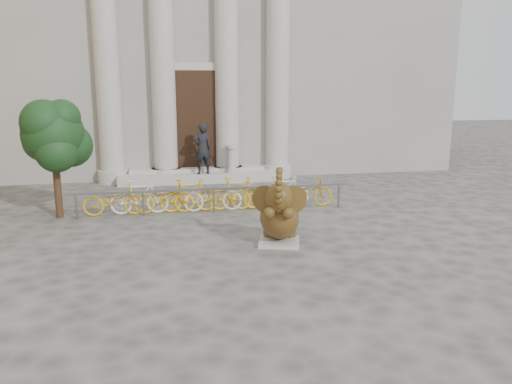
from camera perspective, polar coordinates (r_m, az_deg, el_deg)
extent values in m
plane|color=#474442|center=(10.36, -2.52, -8.34)|extent=(80.00, 80.00, 0.00)
cube|color=gray|center=(24.77, -7.99, 17.41)|extent=(22.00, 10.00, 12.00)
cube|color=black|center=(19.63, -6.87, 8.09)|extent=(2.40, 0.16, 4.00)
cylinder|color=#A8A59E|center=(19.50, -16.62, 12.66)|extent=(0.90, 0.90, 8.00)
cylinder|color=#A8A59E|center=(19.42, -10.60, 12.96)|extent=(0.90, 0.90, 8.00)
cylinder|color=#A8A59E|center=(19.59, -3.37, 13.12)|extent=(0.90, 0.90, 8.00)
cylinder|color=#A8A59E|center=(19.96, 2.48, 13.11)|extent=(0.90, 0.90, 8.00)
cube|color=#A8A59E|center=(19.37, -6.60, 1.72)|extent=(6.00, 1.20, 0.36)
cube|color=#A8A59E|center=(11.67, 2.66, -5.74)|extent=(1.12, 1.05, 0.09)
ellipsoid|color=black|center=(11.78, 2.71, -3.93)|extent=(0.95, 0.92, 0.59)
ellipsoid|color=black|center=(11.53, 2.69, -2.93)|extent=(1.16, 1.31, 0.97)
cylinder|color=black|center=(11.94, 1.51, -4.47)|extent=(0.34, 0.34, 0.24)
cylinder|color=black|center=(11.93, 3.93, -4.52)|extent=(0.34, 0.34, 0.24)
cylinder|color=black|center=(11.13, 1.59, -2.48)|extent=(0.36, 0.59, 0.37)
cylinder|color=black|center=(11.12, 3.70, -2.52)|extent=(0.36, 0.59, 0.37)
ellipsoid|color=black|center=(11.08, 2.66, -0.77)|extent=(0.77, 0.74, 0.74)
cylinder|color=black|center=(11.21, 1.07, -0.81)|extent=(0.55, 0.39, 0.63)
cylinder|color=black|center=(11.19, 4.30, -0.86)|extent=(0.63, 0.08, 0.63)
cone|color=beige|center=(10.94, 2.04, -1.74)|extent=(0.07, 0.21, 0.10)
cone|color=beige|center=(10.93, 3.21, -1.76)|extent=(0.16, 0.22, 0.10)
cube|color=slate|center=(14.40, -4.86, 0.33)|extent=(8.00, 0.06, 0.06)
cylinder|color=slate|center=(14.59, -19.85, -1.60)|extent=(0.06, 0.06, 0.70)
cylinder|color=slate|center=(14.41, -12.77, -1.34)|extent=(0.06, 0.06, 0.70)
cylinder|color=slate|center=(14.48, -4.84, -1.03)|extent=(0.06, 0.06, 0.70)
cylinder|color=slate|center=(14.81, 2.88, -0.70)|extent=(0.06, 0.06, 0.70)
cylinder|color=slate|center=(15.33, 9.43, -0.42)|extent=(0.06, 0.06, 0.70)
imported|color=gold|center=(14.68, -15.95, -0.67)|extent=(1.70, 0.50, 1.00)
imported|color=silver|center=(14.63, -13.20, -0.57)|extent=(1.66, 0.47, 1.00)
imported|color=gold|center=(14.61, -10.45, -0.46)|extent=(1.70, 0.50, 1.00)
imported|color=gold|center=(14.63, -7.69, -0.35)|extent=(1.66, 0.47, 1.00)
imported|color=silver|center=(14.69, -4.95, -0.24)|extent=(1.70, 0.50, 1.00)
imported|color=gold|center=(14.77, -2.24, -0.14)|extent=(1.66, 0.47, 1.00)
imported|color=gold|center=(14.89, 0.44, -0.03)|extent=(1.70, 0.50, 1.00)
imported|color=silver|center=(15.04, 3.07, 0.08)|extent=(1.66, 0.47, 1.00)
imported|color=gold|center=(15.23, 5.64, 0.18)|extent=(1.70, 0.50, 1.00)
cylinder|color=#332114|center=(14.85, -21.77, 1.03)|extent=(0.20, 0.20, 2.00)
sphere|color=black|center=(14.67, -22.17, 6.14)|extent=(1.66, 1.66, 1.66)
sphere|color=black|center=(14.85, -20.44, 5.03)|extent=(1.22, 1.22, 1.22)
sphere|color=black|center=(15.03, -23.15, 5.32)|extent=(1.11, 1.11, 1.11)
sphere|color=black|center=(14.37, -21.85, 4.27)|extent=(1.11, 1.11, 1.11)
sphere|color=black|center=(14.46, -23.09, 7.32)|extent=(1.22, 1.22, 1.22)
sphere|color=black|center=(14.48, -21.31, 7.90)|extent=(1.00, 1.00, 1.00)
imported|color=black|center=(18.87, -6.14, 4.95)|extent=(0.78, 0.60, 1.91)
cylinder|color=#A8A59E|center=(19.17, -2.78, 2.42)|extent=(0.43, 0.43, 0.13)
cylinder|color=#A8A59E|center=(19.10, -2.79, 3.66)|extent=(0.30, 0.30, 0.96)
cylinder|color=#A8A59E|center=(19.03, -2.81, 5.19)|extent=(0.43, 0.43, 0.11)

